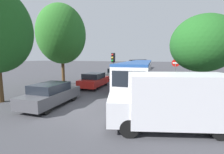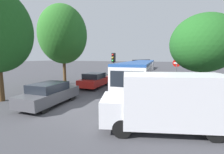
# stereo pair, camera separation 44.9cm
# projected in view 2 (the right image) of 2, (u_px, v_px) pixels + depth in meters

# --- Properties ---
(ground_plane) EXTENTS (200.00, 200.00, 0.00)m
(ground_plane) POSITION_uv_depth(u_px,v_px,m) (77.00, 107.00, 9.02)
(ground_plane) COLOR #3D3D42
(articulated_bus) EXTENTS (3.89, 17.14, 2.52)m
(articulated_bus) POSITION_uv_depth(u_px,v_px,m) (141.00, 70.00, 17.87)
(articulated_bus) COLOR silver
(articulated_bus) RESTS_ON ground
(city_bus_rear) EXTENTS (2.57, 11.14, 2.39)m
(city_bus_rear) POSITION_uv_depth(u_px,v_px,m) (142.00, 64.00, 38.68)
(city_bus_rear) COLOR silver
(city_bus_rear) RESTS_ON ground
(queued_car_graphite) EXTENTS (1.90, 4.13, 1.41)m
(queued_car_graphite) POSITION_uv_depth(u_px,v_px,m) (50.00, 94.00, 9.39)
(queued_car_graphite) COLOR #47474C
(queued_car_graphite) RESTS_ON ground
(queued_car_red) EXTENTS (1.93, 4.21, 1.44)m
(queued_car_red) POSITION_uv_depth(u_px,v_px,m) (95.00, 80.00, 14.98)
(queued_car_red) COLOR #B21E19
(queued_car_red) RESTS_ON ground
(queued_car_white) EXTENTS (2.01, 4.37, 1.49)m
(queued_car_white) POSITION_uv_depth(u_px,v_px,m) (118.00, 74.00, 20.73)
(queued_car_white) COLOR white
(queued_car_white) RESTS_ON ground
(queued_car_black) EXTENTS (1.98, 4.31, 1.47)m
(queued_car_black) POSITION_uv_depth(u_px,v_px,m) (127.00, 70.00, 26.02)
(queued_car_black) COLOR black
(queued_car_black) RESTS_ON ground
(white_van) EXTENTS (5.35, 3.31, 2.31)m
(white_van) POSITION_uv_depth(u_px,v_px,m) (168.00, 100.00, 6.14)
(white_van) COLOR silver
(white_van) RESTS_ON ground
(traffic_light) EXTENTS (0.36, 0.39, 3.40)m
(traffic_light) POSITION_uv_depth(u_px,v_px,m) (113.00, 62.00, 14.46)
(traffic_light) COLOR #56595E
(traffic_light) RESTS_ON ground
(no_entry_sign) EXTENTS (0.70, 0.08, 2.82)m
(no_entry_sign) POSITION_uv_depth(u_px,v_px,m) (176.00, 69.00, 13.72)
(no_entry_sign) COLOR #56595E
(no_entry_sign) RESTS_ON ground
(direction_sign_post) EXTENTS (0.14, 1.40, 3.60)m
(direction_sign_post) POSITION_uv_depth(u_px,v_px,m) (192.00, 62.00, 14.74)
(direction_sign_post) COLOR #56595E
(direction_sign_post) RESTS_ON ground
(tree_left_mid) EXTENTS (5.15, 5.15, 8.57)m
(tree_left_mid) POSITION_uv_depth(u_px,v_px,m) (64.00, 36.00, 16.25)
(tree_left_mid) COLOR #51381E
(tree_left_mid) RESTS_ON ground
(tree_right_near) EXTENTS (4.32, 4.32, 5.90)m
(tree_right_near) POSITION_uv_depth(u_px,v_px,m) (204.00, 45.00, 10.23)
(tree_right_near) COLOR #51381E
(tree_right_near) RESTS_ON ground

